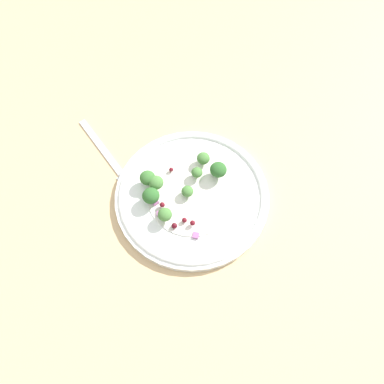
{
  "coord_description": "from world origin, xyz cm",
  "views": [
    {
      "loc": [
        -2.98,
        31.97,
        64.83
      ],
      "look_at": [
        -2.94,
        0.2,
        2.7
      ],
      "focal_mm": 38.14,
      "sensor_mm": 36.0,
      "label": 1
    }
  ],
  "objects": [
    {
      "name": "broccoli_floret_2",
      "position": [
        -2.16,
        -0.02,
        2.53
      ],
      "size": [
        2.09,
        2.09,
        2.12
      ],
      "color": "#9EC684",
      "rests_on": "plate"
    },
    {
      "name": "cranberry_4",
      "position": [
        -0.1,
        6.11,
        1.87
      ],
      "size": [
        0.96,
        0.96,
        0.96
      ],
      "primitive_type": "sphere",
      "color": "#4C0A14",
      "rests_on": "plate"
    },
    {
      "name": "cranberry_0",
      "position": [
        -1.67,
        5.13,
        1.99
      ],
      "size": [
        0.86,
        0.86,
        0.86
      ],
      "primitive_type": "sphere",
      "color": "maroon",
      "rests_on": "plate"
    },
    {
      "name": "fork",
      "position": [
        12.47,
        -8.19,
        0.25
      ],
      "size": [
        12.4,
        16.1,
        0.5
      ],
      "color": "silver",
      "rests_on": "ground_plane"
    },
    {
      "name": "plate",
      "position": [
        -2.94,
        0.2,
        0.86
      ],
      "size": [
        27.04,
        27.04,
        1.7
      ],
      "color": "white",
      "rests_on": "ground_plane"
    },
    {
      "name": "onion_bit_1",
      "position": [
        3.38,
        1.62,
        1.55
      ],
      "size": [
        1.43,
        1.41,
        0.54
      ],
      "primitive_type": "cube",
      "rotation": [
        0.0,
        0.0,
        0.64
      ],
      "color": "#A35B93",
      "rests_on": "plate"
    },
    {
      "name": "cranberry_1",
      "position": [
        2.12,
        2.41,
        2.24
      ],
      "size": [
        0.92,
        0.92,
        0.92
      ],
      "primitive_type": "sphere",
      "color": "maroon",
      "rests_on": "plate"
    },
    {
      "name": "broccoli_floret_7",
      "position": [
        -7.53,
        -3.87,
        3.25
      ],
      "size": [
        2.97,
        2.97,
        3.0
      ],
      "color": "#8EB77A",
      "rests_on": "plate"
    },
    {
      "name": "broccoli_floret_0",
      "position": [
        4.01,
        1.2,
        3.19
      ],
      "size": [
        2.96,
        2.96,
        3.0
      ],
      "color": "#9EC684",
      "rests_on": "plate"
    },
    {
      "name": "cranberry_3",
      "position": [
        0.78,
        -4.66,
        1.95
      ],
      "size": [
        0.77,
        0.77,
        0.77
      ],
      "primitive_type": "sphere",
      "color": "maroon",
      "rests_on": "plate"
    },
    {
      "name": "dressing_pool",
      "position": [
        -2.94,
        0.2,
        1.3
      ],
      "size": [
        15.68,
        15.68,
        0.2
      ],
      "primitive_type": "cylinder",
      "color": "white",
      "rests_on": "plate"
    },
    {
      "name": "broccoli_floret_5",
      "position": [
        4.77,
        -2.28,
        3.15
      ],
      "size": [
        2.76,
        2.76,
        2.79
      ],
      "color": "#9EC684",
      "rests_on": "plate"
    },
    {
      "name": "ground_plane",
      "position": [
        0.0,
        0.0,
        -1.0
      ],
      "size": [
        180.0,
        180.0,
        2.0
      ],
      "primitive_type": "cube",
      "color": "tan"
    },
    {
      "name": "cranberry_2",
      "position": [
        -3.03,
        5.73,
        2.21
      ],
      "size": [
        0.89,
        0.89,
        0.89
      ],
      "primitive_type": "sphere",
      "color": "maroon",
      "rests_on": "plate"
    },
    {
      "name": "broccoli_floret_3",
      "position": [
        -3.81,
        -3.61,
        2.75
      ],
      "size": [
        1.99,
        1.99,
        2.02
      ],
      "color": "#8EB77A",
      "rests_on": "plate"
    },
    {
      "name": "broccoli_floret_6",
      "position": [
        1.55,
        4.59,
        3.01
      ],
      "size": [
        2.41,
        2.41,
        2.44
      ],
      "color": "#9EC684",
      "rests_on": "plate"
    },
    {
      "name": "broccoli_floret_1",
      "position": [
        3.28,
        -1.43,
        3.02
      ],
      "size": [
        2.63,
        2.63,
        2.66
      ],
      "color": "#ADD18E",
      "rests_on": "plate"
    },
    {
      "name": "onion_bit_0",
      "position": [
        2.53,
        3.75,
        1.59
      ],
      "size": [
        1.18,
        0.97,
        0.44
      ],
      "primitive_type": "cube",
      "rotation": [
        0.0,
        0.0,
        0.13
      ],
      "color": "#A35B93",
      "rests_on": "plate"
    },
    {
      "name": "broccoli_floret_4",
      "position": [
        -4.96,
        -6.46,
        2.86
      ],
      "size": [
        2.35,
        2.35,
        2.38
      ],
      "color": "#8EB77A",
      "rests_on": "plate"
    },
    {
      "name": "onion_bit_2",
      "position": [
        -3.59,
        7.65,
        1.45
      ],
      "size": [
        1.22,
        1.23,
        0.44
      ],
      "primitive_type": "cube",
      "rotation": [
        0.0,
        0.0,
        1.36
      ],
      "color": "#A35B93",
      "rests_on": "plate"
    }
  ]
}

